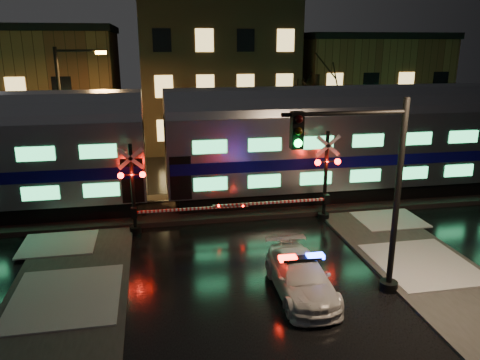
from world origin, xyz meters
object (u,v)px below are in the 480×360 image
Objects in this scene: police_car at (301,276)px; traffic_light at (368,196)px; crossing_signal_left at (142,198)px; crossing_signal_right at (319,185)px; streetlight at (67,112)px.

police_car is 3.54m from traffic_light.
police_car is 8.33m from crossing_signal_left.
traffic_light is at bearing -97.32° from crossing_signal_right.
police_car is 7.07m from crossing_signal_right.
crossing_signal_left is 0.87× the size of traffic_light.
crossing_signal_left is 8.28m from streetlight.
crossing_signal_left is 0.72× the size of streetlight.
crossing_signal_right is at bearing 66.63° from police_car.
traffic_light reaches higher than police_car.
traffic_light is 0.83× the size of streetlight.
traffic_light reaches higher than crossing_signal_right.
crossing_signal_right is 0.92× the size of traffic_light.
streetlight reaches higher than police_car.
streetlight is (-11.19, 13.44, 1.10)m from traffic_light.
traffic_light is at bearing -10.16° from police_car.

